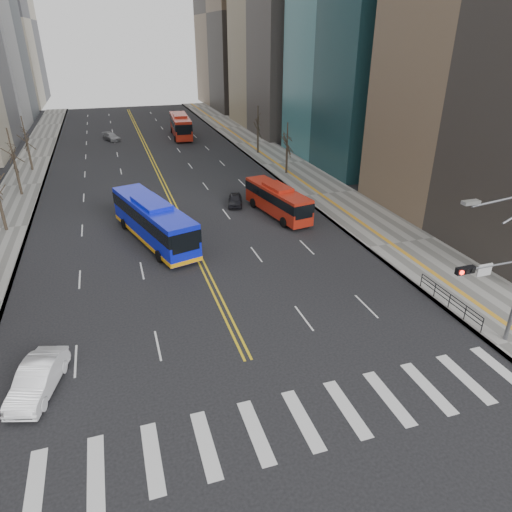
# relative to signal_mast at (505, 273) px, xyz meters

# --- Properties ---
(ground) EXTENTS (220.00, 220.00, 0.00)m
(ground) POSITION_rel_signal_mast_xyz_m (-13.77, -2.00, -4.86)
(ground) COLOR black
(sidewalk_right) EXTENTS (7.00, 130.00, 0.15)m
(sidewalk_right) POSITION_rel_signal_mast_xyz_m (3.73, 43.00, -4.78)
(sidewalk_right) COLOR slate
(sidewalk_right) RESTS_ON ground
(sidewalk_left) EXTENTS (5.00, 130.00, 0.15)m
(sidewalk_left) POSITION_rel_signal_mast_xyz_m (-30.27, 43.00, -4.78)
(sidewalk_left) COLOR slate
(sidewalk_left) RESTS_ON ground
(crosswalk) EXTENTS (26.70, 4.00, 0.01)m
(crosswalk) POSITION_rel_signal_mast_xyz_m (-13.77, -2.00, -4.85)
(crosswalk) COLOR silver
(crosswalk) RESTS_ON ground
(centerline) EXTENTS (0.55, 100.00, 0.01)m
(centerline) POSITION_rel_signal_mast_xyz_m (-13.77, 53.00, -4.85)
(centerline) COLOR gold
(centerline) RESTS_ON ground
(signal_mast) EXTENTS (5.37, 0.37, 9.39)m
(signal_mast) POSITION_rel_signal_mast_xyz_m (0.00, 0.00, 0.00)
(signal_mast) COLOR slate
(signal_mast) RESTS_ON ground
(pedestrian_railing) EXTENTS (0.06, 6.06, 1.02)m
(pedestrian_railing) POSITION_rel_signal_mast_xyz_m (0.53, 4.00, -4.03)
(pedestrian_railing) COLOR black
(pedestrian_railing) RESTS_ON sidewalk_right
(street_trees) EXTENTS (35.20, 47.20, 7.60)m
(street_trees) POSITION_rel_signal_mast_xyz_m (-20.94, 32.55, 0.02)
(street_trees) COLOR #2D241B
(street_trees) RESTS_ON ground
(blue_bus) EXTENTS (6.19, 13.24, 3.76)m
(blue_bus) POSITION_rel_signal_mast_xyz_m (-16.79, 21.46, -2.89)
(blue_bus) COLOR #0E1BD7
(blue_bus) RESTS_ON ground
(red_bus_near) EXTENTS (3.92, 10.00, 3.13)m
(red_bus_near) POSITION_rel_signal_mast_xyz_m (-4.19, 24.15, -3.11)
(red_bus_near) COLOR #B02312
(red_bus_near) RESTS_ON ground
(red_bus_far) EXTENTS (3.71, 12.48, 3.88)m
(red_bus_far) POSITION_rel_signal_mast_xyz_m (-6.87, 66.36, -2.71)
(red_bus_far) COLOR #B02312
(red_bus_far) RESTS_ON ground
(car_white) EXTENTS (2.93, 5.02, 1.57)m
(car_white) POSITION_rel_signal_mast_xyz_m (-24.71, 4.00, -4.07)
(car_white) COLOR white
(car_white) RESTS_ON ground
(car_dark_mid) EXTENTS (2.37, 3.86, 1.23)m
(car_dark_mid) POSITION_rel_signal_mast_xyz_m (-7.48, 28.26, -4.24)
(car_dark_mid) COLOR black
(car_dark_mid) RESTS_ON ground
(car_silver) EXTENTS (3.31, 4.70, 1.26)m
(car_silver) POSITION_rel_signal_mast_xyz_m (-18.85, 66.81, -4.23)
(car_silver) COLOR gray
(car_silver) RESTS_ON ground
(car_dark_far) EXTENTS (2.38, 4.20, 1.11)m
(car_dark_far) POSITION_rel_signal_mast_xyz_m (-6.05, 78.18, -4.30)
(car_dark_far) COLOR black
(car_dark_far) RESTS_ON ground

